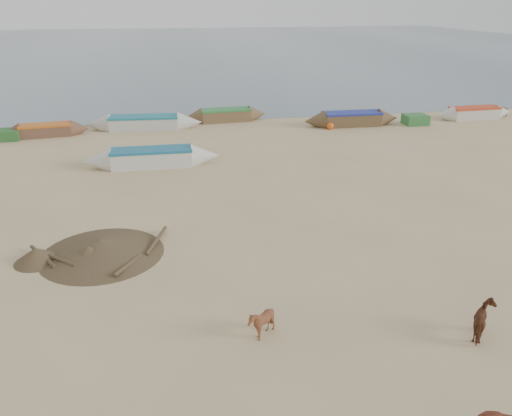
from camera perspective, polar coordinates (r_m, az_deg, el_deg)
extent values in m
plane|color=tan|center=(14.23, 2.98, -9.88)|extent=(140.00, 140.00, 0.00)
plane|color=slate|center=(93.99, -9.14, 17.81)|extent=(160.00, 160.00, 0.00)
imported|color=brown|center=(12.42, 0.61, -12.94)|extent=(0.79, 0.71, 0.85)
imported|color=brown|center=(13.59, 24.79, -11.73)|extent=(0.93, 1.03, 0.90)
cone|color=brown|center=(16.95, -17.27, -4.28)|extent=(4.49, 4.49, 0.53)
cube|color=#2B5F2A|center=(33.08, -26.53, 7.50)|extent=(1.40, 1.20, 0.60)
sphere|color=orange|center=(32.48, 8.48, 9.25)|extent=(0.44, 0.44, 0.44)
cube|color=slate|center=(33.84, -16.67, 9.20)|extent=(1.20, 1.10, 0.56)
cube|color=#327037|center=(35.09, 17.75, 9.60)|extent=(1.50, 1.20, 0.64)
cube|color=#65635E|center=(40.16, 25.57, 10.00)|extent=(1.30, 1.20, 0.60)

